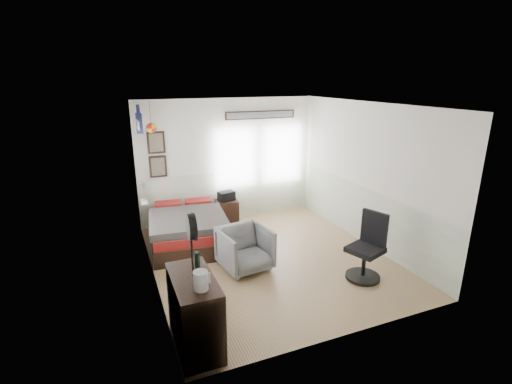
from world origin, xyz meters
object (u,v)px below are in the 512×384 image
nightstand (227,211)px  task_chair (367,252)px  dresser (195,312)px  armchair (245,249)px  bed (188,229)px

nightstand → task_chair: bearing=-60.0°
dresser → task_chair: size_ratio=0.91×
armchair → nightstand: size_ratio=1.63×
bed → nightstand: bearing=44.4°
armchair → task_chair: task_chair is taller
bed → armchair: armchair is taller
bed → task_chair: 3.37m
bed → task_chair: size_ratio=1.88×
armchair → bed: bearing=108.0°
dresser → nightstand: 4.05m
nightstand → armchair: bearing=-92.4°
armchair → nightstand: armchair is taller
dresser → armchair: (1.21, 1.52, -0.09)m
bed → nightstand: 1.34m
bed → armchair: size_ratio=2.58×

